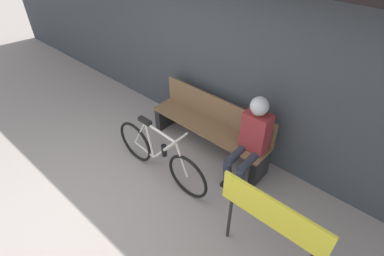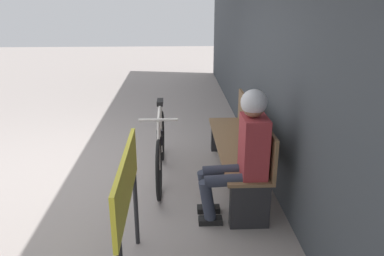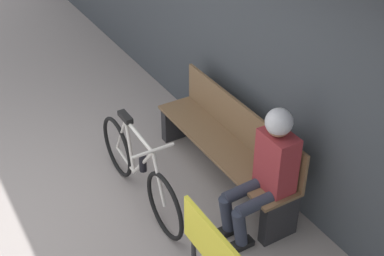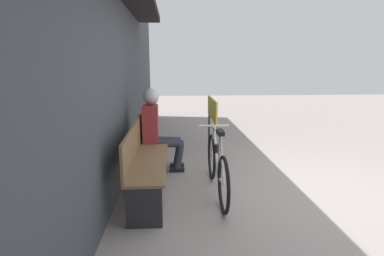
{
  "view_description": "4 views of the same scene",
  "coord_description": "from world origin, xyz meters",
  "px_view_note": "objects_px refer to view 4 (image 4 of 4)",
  "views": [
    {
      "loc": [
        2.45,
        -0.86,
        3.13
      ],
      "look_at": [
        0.46,
        1.41,
        0.74
      ],
      "focal_mm": 28.0,
      "sensor_mm": 36.0,
      "label": 1
    },
    {
      "loc": [
        4.18,
        1.21,
        1.99
      ],
      "look_at": [
        0.2,
        1.39,
        0.59
      ],
      "focal_mm": 35.0,
      "sensor_mm": 36.0,
      "label": 2
    },
    {
      "loc": [
        3.81,
        -0.53,
        3.49
      ],
      "look_at": [
        0.28,
        1.56,
        0.7
      ],
      "focal_mm": 50.0,
      "sensor_mm": 36.0,
      "label": 3
    },
    {
      "loc": [
        -3.29,
        1.56,
        1.6
      ],
      "look_at": [
        0.37,
        1.33,
        0.81
      ],
      "focal_mm": 28.0,
      "sensor_mm": 36.0,
      "label": 4
    }
  ],
  "objects_px": {
    "park_bench_near": "(146,159)",
    "signboard": "(212,112)",
    "bicycle": "(217,166)",
    "person_seated": "(157,124)"
  },
  "relations": [
    {
      "from": "bicycle",
      "to": "signboard",
      "type": "xyz_separation_m",
      "value": [
        1.7,
        -0.16,
        0.4
      ]
    },
    {
      "from": "bicycle",
      "to": "person_seated",
      "type": "height_order",
      "value": "person_seated"
    },
    {
      "from": "park_bench_near",
      "to": "signboard",
      "type": "distance_m",
      "value": 1.9
    },
    {
      "from": "bicycle",
      "to": "signboard",
      "type": "relative_size",
      "value": 1.51
    },
    {
      "from": "person_seated",
      "to": "bicycle",
      "type": "bearing_deg",
      "value": -138.87
    },
    {
      "from": "park_bench_near",
      "to": "bicycle",
      "type": "distance_m",
      "value": 0.91
    },
    {
      "from": "park_bench_near",
      "to": "person_seated",
      "type": "xyz_separation_m",
      "value": [
        0.74,
        -0.11,
        0.3
      ]
    },
    {
      "from": "bicycle",
      "to": "person_seated",
      "type": "distance_m",
      "value": 1.24
    },
    {
      "from": "park_bench_near",
      "to": "bicycle",
      "type": "bearing_deg",
      "value": -99.69
    },
    {
      "from": "person_seated",
      "to": "park_bench_near",
      "type": "bearing_deg",
      "value": 171.64
    }
  ]
}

